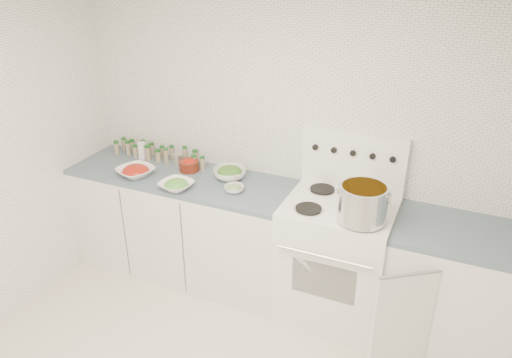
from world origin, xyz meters
The scene contains 13 objects.
room_walls centered at (0.00, 0.00, 1.56)m, with size 3.54×3.04×2.52m.
counter_left centered at (-0.82, 1.19, 0.45)m, with size 1.85×0.62×0.90m.
stove centered at (0.48, 1.19, 0.50)m, with size 0.76×0.70×1.36m.
counter_right centered at (1.30, 1.19, 0.45)m, with size 0.89×0.86×0.90m.
stock_pot centered at (0.66, 1.00, 1.08)m, with size 0.34×0.31×0.24m.
bowl_tomato centered at (-1.15, 1.04, 0.94)m, with size 0.35×0.35×0.09m.
bowl_snowpea centered at (-0.73, 0.97, 0.93)m, with size 0.28×0.28×0.08m.
bowl_broccoli centered at (-0.44, 1.30, 0.95)m, with size 0.31×0.31×0.10m.
bowl_zucchini centered at (-0.31, 1.11, 0.93)m, with size 0.15×0.15×0.06m.
bowl_pepper centered at (-0.81, 1.30, 0.95)m, with size 0.16×0.16×0.10m.
salt_canister centered at (-1.31, 1.36, 0.97)m, with size 0.07×0.07×0.14m, color white.
tin_can centered at (-0.96, 1.36, 0.95)m, with size 0.07×0.07×0.09m, color #B4AA98.
spice_cluster centered at (-1.20, 1.40, 0.96)m, with size 0.90×0.16×0.14m.
Camera 1 is at (1.17, -1.85, 2.60)m, focal length 35.00 mm.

